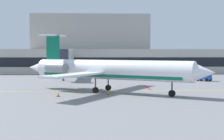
{
  "coord_description": "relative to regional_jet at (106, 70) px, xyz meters",
  "views": [
    {
      "loc": [
        -2.64,
        -47.11,
        5.87
      ],
      "look_at": [
        -0.28,
        5.62,
        3.0
      ],
      "focal_mm": 50.9,
      "sensor_mm": 36.0,
      "label": 1
    }
  ],
  "objects": [
    {
      "name": "ground",
      "position": [
        1.4,
        0.1,
        -3.39
      ],
      "size": [
        120.0,
        120.0,
        0.11
      ],
      "color": "slate"
    },
    {
      "name": "terminal_building",
      "position": [
        2.23,
        48.9,
        2.95
      ],
      "size": [
        76.37,
        16.79,
        17.35
      ],
      "color": "#B7B2A8",
      "rests_on": "ground"
    },
    {
      "name": "jet_bridge_west",
      "position": [
        -8.45,
        27.62,
        1.89
      ],
      "size": [
        2.4,
        23.42,
        6.61
      ],
      "color": "silver",
      "rests_on": "ground"
    },
    {
      "name": "regional_jet",
      "position": [
        0.0,
        0.0,
        0.0
      ],
      "size": [
        27.77,
        22.02,
        8.79
      ],
      "color": "white",
      "rests_on": "ground"
    },
    {
      "name": "baggage_tug",
      "position": [
        21.11,
        17.76,
        -2.41
      ],
      "size": [
        3.39,
        3.33,
        2.07
      ],
      "color": "#1E4CB2",
      "rests_on": "ground"
    },
    {
      "name": "pushback_tractor",
      "position": [
        17.08,
        23.51,
        -2.4
      ],
      "size": [
        4.19,
        4.29,
        2.04
      ],
      "color": "#19389E",
      "rests_on": "ground"
    },
    {
      "name": "fuel_tank",
      "position": [
        14.82,
        33.06,
        -1.78
      ],
      "size": [
        6.78,
        2.53,
        2.83
      ],
      "color": "white",
      "rests_on": "ground"
    },
    {
      "name": "safety_cone_alpha",
      "position": [
        0.11,
        -2.82,
        -3.1
      ],
      "size": [
        0.47,
        0.47,
        0.55
      ],
      "color": "orange",
      "rests_on": "ground"
    },
    {
      "name": "safety_cone_bravo",
      "position": [
        -6.58,
        -4.42,
        -3.1
      ],
      "size": [
        0.47,
        0.47,
        0.55
      ],
      "color": "orange",
      "rests_on": "ground"
    }
  ]
}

